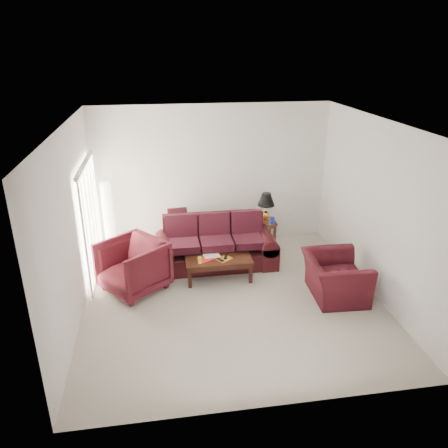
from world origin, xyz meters
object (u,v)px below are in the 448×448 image
Objects in this scene: sofa at (216,243)px; armchair_right at (335,277)px; coffee_table at (219,268)px; floor_lamp at (109,218)px; end_table at (263,232)px; armchair_left at (133,266)px.

armchair_right is (1.88, -1.46, -0.12)m from sofa.
armchair_right is 0.92× the size of coffee_table.
floor_lamp is at bearing 161.42° from sofa.
end_table is at bearing 19.37° from armchair_right.
armchair_left is at bearing -72.32° from floor_lamp.
floor_lamp is 1.27× the size of coffee_table.
coffee_table is (-1.90, 0.91, -0.15)m from armchair_right.
floor_lamp is 2.61m from coffee_table.
sofa is at bearing 74.86° from armchair_left.
armchair_left is 0.91× the size of armchair_right.
floor_lamp is 1.38× the size of armchair_right.
sofa is 2.10× the size of armchair_right.
coffee_table is at bearing -130.52° from end_table.
end_table is (1.19, 0.87, -0.22)m from sofa.
end_table is at bearing 41.48° from sofa.
armchair_left is (0.52, -1.64, -0.31)m from floor_lamp.
floor_lamp reaches higher than sofa.
sofa is at bearing 54.91° from armchair_right.
floor_lamp reaches higher than end_table.
armchair_right is at bearing -30.99° from floor_lamp.
sofa reaches higher than armchair_right.
armchair_left is (-2.77, -1.57, 0.20)m from end_table.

